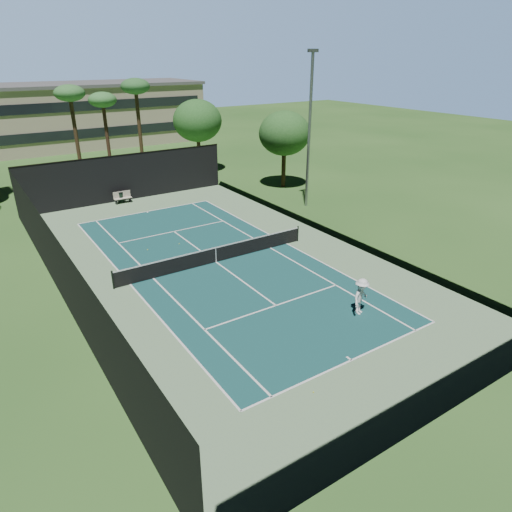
{
  "coord_description": "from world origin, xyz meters",
  "views": [
    {
      "loc": [
        -12.03,
        -22.89,
        11.84
      ],
      "look_at": [
        1.0,
        -3.0,
        1.3
      ],
      "focal_mm": 32.0,
      "sensor_mm": 36.0,
      "label": 1
    }
  ],
  "objects_px": {
    "tennis_ball_b": "(164,265)",
    "park_bench": "(122,197)",
    "tennis_ball_c": "(179,244)",
    "player": "(361,296)",
    "tennis_ball_a": "(313,392)",
    "tennis_ball_d": "(148,250)",
    "trash_bin": "(120,197)",
    "tennis_net": "(216,254)"
  },
  "relations": [
    {
      "from": "park_bench",
      "to": "trash_bin",
      "type": "distance_m",
      "value": 0.29
    },
    {
      "from": "player",
      "to": "tennis_ball_b",
      "type": "height_order",
      "value": "player"
    },
    {
      "from": "tennis_ball_a",
      "to": "tennis_ball_c",
      "type": "distance_m",
      "value": 16.62
    },
    {
      "from": "trash_bin",
      "to": "tennis_ball_b",
      "type": "bearing_deg",
      "value": -97.94
    },
    {
      "from": "park_bench",
      "to": "tennis_ball_c",
      "type": "bearing_deg",
      "value": -89.39
    },
    {
      "from": "trash_bin",
      "to": "tennis_ball_c",
      "type": "bearing_deg",
      "value": -88.97
    },
    {
      "from": "player",
      "to": "trash_bin",
      "type": "distance_m",
      "value": 25.21
    },
    {
      "from": "player",
      "to": "trash_bin",
      "type": "relative_size",
      "value": 2.01
    },
    {
      "from": "tennis_ball_a",
      "to": "park_bench",
      "type": "xyz_separation_m",
      "value": [
        1.82,
        27.88,
        0.52
      ]
    },
    {
      "from": "tennis_ball_c",
      "to": "park_bench",
      "type": "height_order",
      "value": "park_bench"
    },
    {
      "from": "tennis_ball_a",
      "to": "tennis_ball_d",
      "type": "bearing_deg",
      "value": 90.79
    },
    {
      "from": "tennis_ball_a",
      "to": "tennis_ball_c",
      "type": "xyz_separation_m",
      "value": [
        1.94,
        16.5,
        0.0
      ]
    },
    {
      "from": "tennis_net",
      "to": "tennis_ball_d",
      "type": "xyz_separation_m",
      "value": [
        -2.87,
        4.16,
        -0.52
      ]
    },
    {
      "from": "player",
      "to": "tennis_ball_c",
      "type": "relative_size",
      "value": 26.54
    },
    {
      "from": "tennis_net",
      "to": "tennis_ball_d",
      "type": "bearing_deg",
      "value": 124.57
    },
    {
      "from": "tennis_ball_c",
      "to": "tennis_ball_d",
      "type": "relative_size",
      "value": 0.99
    },
    {
      "from": "tennis_ball_a",
      "to": "tennis_ball_d",
      "type": "relative_size",
      "value": 0.87
    },
    {
      "from": "tennis_ball_c",
      "to": "park_bench",
      "type": "xyz_separation_m",
      "value": [
        -0.12,
        11.38,
        0.51
      ]
    },
    {
      "from": "tennis_net",
      "to": "tennis_ball_a",
      "type": "relative_size",
      "value": 205.91
    },
    {
      "from": "tennis_net",
      "to": "tennis_ball_c",
      "type": "relative_size",
      "value": 180.56
    },
    {
      "from": "tennis_ball_a",
      "to": "tennis_ball_d",
      "type": "distance_m",
      "value": 16.71
    },
    {
      "from": "tennis_ball_b",
      "to": "park_bench",
      "type": "distance_m",
      "value": 14.11
    },
    {
      "from": "player",
      "to": "tennis_ball_b",
      "type": "distance_m",
      "value": 12.25
    },
    {
      "from": "tennis_ball_b",
      "to": "park_bench",
      "type": "height_order",
      "value": "park_bench"
    },
    {
      "from": "tennis_ball_b",
      "to": "tennis_ball_d",
      "type": "xyz_separation_m",
      "value": [
        0.03,
        2.77,
        0.01
      ]
    },
    {
      "from": "tennis_ball_a",
      "to": "tennis_ball_b",
      "type": "height_order",
      "value": "tennis_ball_a"
    },
    {
      "from": "tennis_ball_a",
      "to": "park_bench",
      "type": "relative_size",
      "value": 0.04
    },
    {
      "from": "tennis_net",
      "to": "tennis_ball_b",
      "type": "xyz_separation_m",
      "value": [
        -2.89,
        1.39,
        -0.53
      ]
    },
    {
      "from": "tennis_ball_d",
      "to": "tennis_ball_a",
      "type": "bearing_deg",
      "value": -89.21
    },
    {
      "from": "trash_bin",
      "to": "tennis_ball_a",
      "type": "bearing_deg",
      "value": -93.51
    },
    {
      "from": "tennis_ball_a",
      "to": "park_bench",
      "type": "distance_m",
      "value": 27.95
    },
    {
      "from": "tennis_net",
      "to": "trash_bin",
      "type": "distance_m",
      "value": 15.63
    },
    {
      "from": "player",
      "to": "tennis_ball_c",
      "type": "distance_m",
      "value": 13.79
    },
    {
      "from": "tennis_ball_b",
      "to": "tennis_ball_d",
      "type": "height_order",
      "value": "tennis_ball_d"
    },
    {
      "from": "tennis_ball_c",
      "to": "trash_bin",
      "type": "relative_size",
      "value": 0.08
    },
    {
      "from": "tennis_ball_a",
      "to": "tennis_ball_b",
      "type": "xyz_separation_m",
      "value": [
        -0.26,
        13.94,
        -0.0
      ]
    },
    {
      "from": "tennis_ball_a",
      "to": "trash_bin",
      "type": "xyz_separation_m",
      "value": [
        1.73,
        28.16,
        0.45
      ]
    },
    {
      "from": "tennis_ball_c",
      "to": "trash_bin",
      "type": "height_order",
      "value": "trash_bin"
    },
    {
      "from": "tennis_ball_c",
      "to": "park_bench",
      "type": "bearing_deg",
      "value": 90.61
    },
    {
      "from": "tennis_ball_d",
      "to": "park_bench",
      "type": "relative_size",
      "value": 0.05
    },
    {
      "from": "park_bench",
      "to": "trash_bin",
      "type": "relative_size",
      "value": 1.59
    },
    {
      "from": "tennis_ball_a",
      "to": "trash_bin",
      "type": "height_order",
      "value": "trash_bin"
    }
  ]
}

